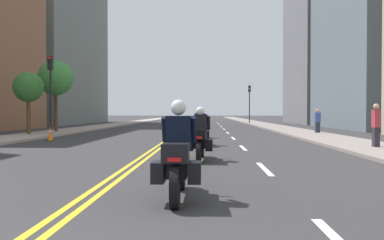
{
  "coord_description": "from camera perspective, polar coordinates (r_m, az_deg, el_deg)",
  "views": [
    {
      "loc": [
        1.98,
        -2.17,
        1.42
      ],
      "look_at": [
        1.28,
        16.73,
        1.07
      ],
      "focal_mm": 37.58,
      "sensor_mm": 36.0,
      "label": 1
    }
  ],
  "objects": [
    {
      "name": "pedestrian_1",
      "position": [
        16.78,
        24.64,
        -0.78
      ],
      "size": [
        0.23,
        0.48,
        1.76
      ],
      "rotation": [
        0.0,
        0.0,
        1.55
      ],
      "color": "#2A232C",
      "rests_on": "ground"
    },
    {
      "name": "building_left_2",
      "position": [
        54.79,
        -19.41,
        9.64
      ],
      "size": [
        9.25,
        21.7,
        19.28
      ],
      "color": "slate",
      "rests_on": "ground"
    },
    {
      "name": "motorcycle_3",
      "position": [
        22.35,
        1.04,
        -0.82
      ],
      "size": [
        0.78,
        2.25,
        1.67
      ],
      "rotation": [
        0.0,
        0.0,
        -0.05
      ],
      "color": "black",
      "rests_on": "ground"
    },
    {
      "name": "building_right_1",
      "position": [
        40.1,
        24.26,
        12.09
      ],
      "size": [
        7.06,
        15.34,
        18.3
      ],
      "color": "slate",
      "rests_on": "ground"
    },
    {
      "name": "traffic_cone_0",
      "position": [
        21.25,
        -19.47,
        -1.82
      ],
      "size": [
        0.31,
        0.31,
        0.75
      ],
      "color": "black",
      "rests_on": "ground"
    },
    {
      "name": "traffic_light_near",
      "position": [
        25.25,
        -19.45,
        5.24
      ],
      "size": [
        0.28,
        0.38,
        4.74
      ],
      "color": "black",
      "rests_on": "ground"
    },
    {
      "name": "street_tree_0",
      "position": [
        29.38,
        -18.78,
        5.61
      ],
      "size": [
        2.42,
        2.42,
        5.01
      ],
      "color": "#4E3323",
      "rests_on": "ground"
    },
    {
      "name": "building_right_2",
      "position": [
        56.55,
        18.5,
        14.54
      ],
      "size": [
        8.38,
        14.5,
        29.28
      ],
      "color": "slate",
      "rests_on": "ground"
    },
    {
      "name": "lane_dashes_white",
      "position": [
        31.24,
        4.79,
        -1.53
      ],
      "size": [
        0.14,
        56.4,
        0.01
      ],
      "color": "silver",
      "rests_on": "ground"
    },
    {
      "name": "traffic_light_far",
      "position": [
        50.35,
        8.16,
        3.19
      ],
      "size": [
        0.28,
        0.38,
        4.77
      ],
      "color": "black",
      "rests_on": "ground"
    },
    {
      "name": "pedestrian_2",
      "position": [
        27.28,
        17.38,
        -0.18
      ],
      "size": [
        0.38,
        0.26,
        1.65
      ],
      "rotation": [
        0.0,
        0.0,
        3.26
      ],
      "color": "#242E3A",
      "rests_on": "ground"
    },
    {
      "name": "centreline_yellow_outer",
      "position": [
        50.23,
        -0.01,
        -0.54
      ],
      "size": [
        0.12,
        132.0,
        0.01
      ],
      "primitive_type": "cube",
      "color": "yellow",
      "rests_on": "ground"
    },
    {
      "name": "sidewalk_left",
      "position": [
        51.24,
        -9.5,
        -0.46
      ],
      "size": [
        2.95,
        144.0,
        0.12
      ],
      "primitive_type": "cube",
      "color": "gray",
      "rests_on": "ground"
    },
    {
      "name": "motorcycle_0",
      "position": [
        6.58,
        -1.99,
        -5.61
      ],
      "size": [
        0.76,
        2.14,
        1.64
      ],
      "rotation": [
        0.0,
        0.0,
        0.0
      ],
      "color": "black",
      "rests_on": "ground"
    },
    {
      "name": "street_tree_1",
      "position": [
        26.2,
        -22.21,
        4.26
      ],
      "size": [
        1.81,
        1.81,
        3.86
      ],
      "color": "#503B21",
      "rests_on": "ground"
    },
    {
      "name": "motorcycle_1",
      "position": [
        11.9,
        1.16,
        -2.67
      ],
      "size": [
        0.78,
        2.21,
        1.6
      ],
      "rotation": [
        0.0,
        0.0,
        -0.04
      ],
      "color": "black",
      "rests_on": "ground"
    },
    {
      "name": "ground_plane",
      "position": [
        50.23,
        -0.14,
        -0.55
      ],
      "size": [
        264.0,
        264.0,
        0.0
      ],
      "primitive_type": "plane",
      "color": "#302E31"
    },
    {
      "name": "sidewalk_right",
      "position": [
        50.59,
        9.34,
        -0.48
      ],
      "size": [
        2.95,
        144.0,
        0.12
      ],
      "primitive_type": "cube",
      "color": "gray",
      "rests_on": "ground"
    },
    {
      "name": "motorcycle_2",
      "position": [
        17.32,
        1.24,
        -1.46
      ],
      "size": [
        0.77,
        2.16,
        1.65
      ],
      "rotation": [
        0.0,
        0.0,
        -0.03
      ],
      "color": "black",
      "rests_on": "ground"
    },
    {
      "name": "centreline_yellow_inner",
      "position": [
        50.24,
        -0.28,
        -0.54
      ],
      "size": [
        0.12,
        132.0,
        0.01
      ],
      "primitive_type": "cube",
      "color": "yellow",
      "rests_on": "ground"
    }
  ]
}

